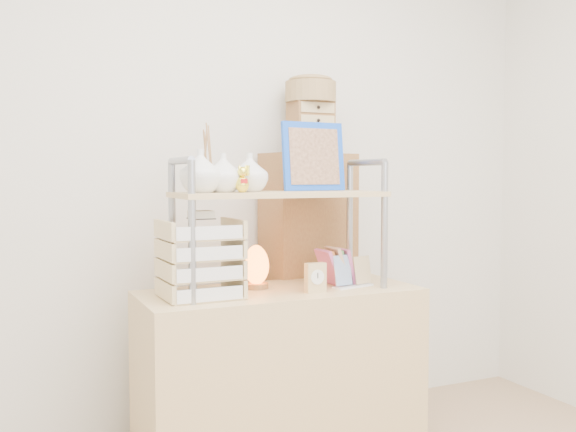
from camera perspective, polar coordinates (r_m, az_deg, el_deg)
name	(u,v)px	position (r m, az deg, el deg)	size (l,w,h in m)	color
room_shell	(386,27)	(2.07, 8.70, 16.24)	(3.42, 3.41, 2.61)	silver
desk	(280,375)	(2.86, -0.71, -13.98)	(1.20, 0.50, 0.75)	tan
cabinet	(308,288)	(3.25, 1.82, -6.41)	(0.45, 0.24, 1.35)	brown
hutch	(259,187)	(2.70, -2.62, 2.56)	(0.90, 0.34, 0.73)	#8F939C
letter_tray	(201,263)	(2.59, -7.72, -4.19)	(0.29, 0.28, 0.35)	tan
salt_lamp	(256,266)	(2.80, -2.86, -4.49)	(0.12, 0.12, 0.19)	brown
desk_clock	(315,278)	(2.70, 2.45, -5.50)	(0.09, 0.04, 0.12)	tan
postcard_stand	(353,278)	(2.85, 5.77, -5.49)	(0.21, 0.10, 0.14)	white
drawer_chest	(311,128)	(3.19, 2.03, 7.82)	(0.20, 0.16, 0.25)	brown
woven_basket	(311,92)	(3.21, 2.02, 10.94)	(0.25, 0.25, 0.10)	olive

